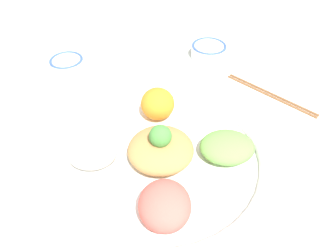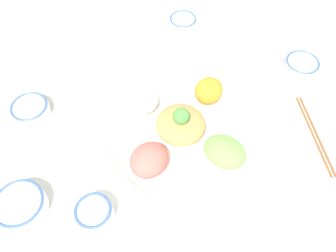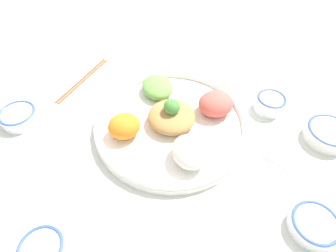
# 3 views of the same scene
# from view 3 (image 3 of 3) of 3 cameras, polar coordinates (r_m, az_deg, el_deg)

# --- Properties ---
(ground_plane) EXTENTS (2.40, 2.40, 0.00)m
(ground_plane) POSITION_cam_3_polar(r_m,az_deg,el_deg) (0.76, -2.57, -0.40)
(ground_plane) COLOR silver
(salad_platter) EXTENTS (0.41, 0.41, 0.10)m
(salad_platter) POSITION_cam_3_polar(r_m,az_deg,el_deg) (0.74, 0.87, 0.99)
(salad_platter) COLOR white
(salad_platter) RESTS_ON ground_plane
(sauce_bowl_red) EXTENTS (0.10, 0.10, 0.03)m
(sauce_bowl_red) POSITION_cam_3_polar(r_m,az_deg,el_deg) (0.66, 27.54, -17.40)
(sauce_bowl_red) COLOR white
(sauce_bowl_red) RESTS_ON ground_plane
(rice_bowl_blue) EXTENTS (0.10, 0.10, 0.04)m
(rice_bowl_blue) POSITION_cam_3_polar(r_m,az_deg,el_deg) (0.86, -28.10, 1.75)
(rice_bowl_blue) COLOR white
(rice_bowl_blue) RESTS_ON ground_plane
(sauce_bowl_dark) EXTENTS (0.11, 0.11, 0.04)m
(sauce_bowl_dark) POSITION_cam_3_polar(r_m,az_deg,el_deg) (0.83, 29.78, -1.31)
(sauce_bowl_dark) COLOR white
(sauce_bowl_dark) RESTS_ON ground_plane
(rice_bowl_plain) EXTENTS (0.09, 0.09, 0.04)m
(rice_bowl_plain) POSITION_cam_3_polar(r_m,az_deg,el_deg) (0.63, -24.13, -22.00)
(rice_bowl_plain) COLOR white
(rice_bowl_plain) RESTS_ON ground_plane
(sauce_bowl_far) EXTENTS (0.08, 0.08, 0.05)m
(sauce_bowl_far) POSITION_cam_3_polar(r_m,az_deg,el_deg) (0.84, 20.04, 4.44)
(sauce_bowl_far) COLOR white
(sauce_bowl_far) RESTS_ON ground_plane
(chopsticks_pair_near) EXTENTS (0.14, 0.22, 0.01)m
(chopsticks_pair_near) POSITION_cam_3_polar(r_m,az_deg,el_deg) (0.94, -16.96, 9.06)
(chopsticks_pair_near) COLOR brown
(chopsticks_pair_near) RESTS_ON ground_plane
(serving_spoon_main) EXTENTS (0.14, 0.08, 0.01)m
(serving_spoon_main) POSITION_cam_3_polar(r_m,az_deg,el_deg) (0.74, 23.27, -7.77)
(serving_spoon_main) COLOR white
(serving_spoon_main) RESTS_ON ground_plane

